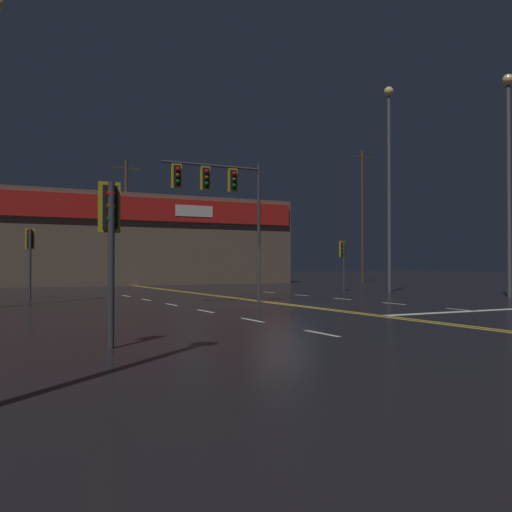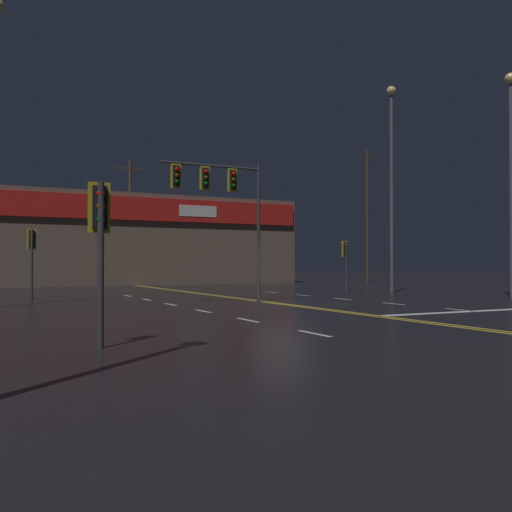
% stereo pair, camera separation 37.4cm
% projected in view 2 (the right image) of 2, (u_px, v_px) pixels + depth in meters
% --- Properties ---
extents(ground_plane, '(200.00, 200.00, 0.00)m').
position_uv_depth(ground_plane, '(283.00, 304.00, 23.21)').
color(ground_plane, black).
extents(road_markings, '(12.46, 60.00, 0.01)m').
position_uv_depth(road_markings, '(311.00, 305.00, 22.63)').
color(road_markings, gold).
rests_on(road_markings, ground).
extents(traffic_signal_median, '(4.45, 0.36, 5.99)m').
position_uv_depth(traffic_signal_median, '(219.00, 191.00, 23.86)').
color(traffic_signal_median, '#38383D').
rests_on(traffic_signal_median, ground).
extents(traffic_signal_corner_northwest, '(0.42, 0.36, 3.34)m').
position_uv_depth(traffic_signal_corner_northwest, '(32.00, 247.00, 27.12)').
color(traffic_signal_corner_northwest, '#38383D').
rests_on(traffic_signal_corner_northwest, ground).
extents(traffic_signal_corner_northeast, '(0.42, 0.36, 3.09)m').
position_uv_depth(traffic_signal_corner_northeast, '(346.00, 254.00, 35.34)').
color(traffic_signal_corner_northeast, '#38383D').
rests_on(traffic_signal_corner_northeast, ground).
extents(traffic_signal_corner_southwest, '(0.42, 0.36, 3.23)m').
position_uv_depth(traffic_signal_corner_southwest, '(100.00, 226.00, 11.08)').
color(traffic_signal_corner_southwest, '#38383D').
rests_on(traffic_signal_corner_southwest, ground).
extents(streetlight_far_left, '(0.56, 0.56, 12.08)m').
position_uv_depth(streetlight_far_left, '(391.00, 165.00, 33.28)').
color(streetlight_far_left, '#59595E').
rests_on(streetlight_far_left, ground).
extents(streetlight_far_right, '(0.56, 0.56, 10.96)m').
position_uv_depth(streetlight_far_right, '(511.00, 157.00, 27.68)').
color(streetlight_far_right, '#59595E').
rests_on(streetlight_far_right, ground).
extents(building_backdrop, '(28.21, 10.23, 7.22)m').
position_uv_depth(building_backdrop, '(122.00, 241.00, 48.52)').
color(building_backdrop, brown).
rests_on(building_backdrop, ground).
extents(utility_pole_row, '(48.16, 0.26, 12.65)m').
position_uv_depth(utility_pole_row, '(160.00, 215.00, 45.79)').
color(utility_pole_row, '#4C3828').
rests_on(utility_pole_row, ground).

